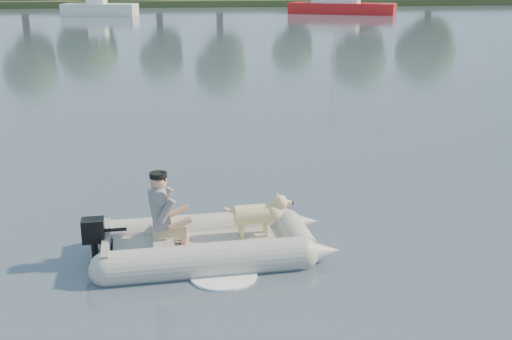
{
  "coord_description": "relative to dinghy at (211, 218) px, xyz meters",
  "views": [
    {
      "loc": [
        -0.89,
        -6.77,
        3.43
      ],
      "look_at": [
        0.17,
        1.74,
        0.75
      ],
      "focal_mm": 45.0,
      "sensor_mm": 36.0,
      "label": 1
    }
  ],
  "objects": [
    {
      "name": "shore_bank",
      "position": [
        0.54,
        61.36,
        -0.25
      ],
      "size": [
        160.0,
        12.0,
        0.7
      ],
      "primitive_type": "cube",
      "color": "#47512D",
      "rests_on": "water"
    },
    {
      "name": "motorboat",
      "position": [
        -6.09,
        45.07,
        0.63
      ],
      "size": [
        6.17,
        3.29,
        2.48
      ],
      "primitive_type": null,
      "rotation": [
        0.0,
        0.0,
        -0.19
      ],
      "color": "white",
      "rests_on": "water"
    },
    {
      "name": "outboard_motor",
      "position": [
        -1.42,
        -0.1,
        -0.23
      ],
      "size": [
        0.37,
        0.27,
        0.67
      ],
      "primitive_type": null,
      "rotation": [
        0.0,
        0.0,
        0.07
      ],
      "color": "black",
      "rests_on": "dinghy"
    },
    {
      "name": "man",
      "position": [
        -0.6,
        0.0,
        0.17
      ],
      "size": [
        0.65,
        0.57,
        0.92
      ],
      "primitive_type": null,
      "rotation": [
        0.0,
        0.0,
        0.07
      ],
      "color": "slate",
      "rests_on": "dinghy"
    },
    {
      "name": "sailboat",
      "position": [
        13.15,
        45.04,
        0.01
      ],
      "size": [
        8.78,
        5.88,
        11.68
      ],
      "rotation": [
        0.0,
        0.0,
        -0.43
      ],
      "color": "red",
      "rests_on": "water"
    },
    {
      "name": "dog",
      "position": [
        0.55,
        0.08,
        -0.06
      ],
      "size": [
        0.81,
        0.34,
        0.53
      ],
      "primitive_type": null,
      "rotation": [
        0.0,
        0.0,
        0.07
      ],
      "color": "tan",
      "rests_on": "dinghy"
    },
    {
      "name": "dinghy",
      "position": [
        0.0,
        0.0,
        0.0
      ],
      "size": [
        4.11,
        2.82,
        1.2
      ],
      "primitive_type": null,
      "rotation": [
        0.0,
        0.0,
        0.07
      ],
      "color": "#A9A9A3",
      "rests_on": "water"
    },
    {
      "name": "water",
      "position": [
        0.54,
        -0.64,
        -0.5
      ],
      "size": [
        160.0,
        160.0,
        0.0
      ],
      "primitive_type": "plane",
      "color": "slate",
      "rests_on": "ground"
    }
  ]
}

